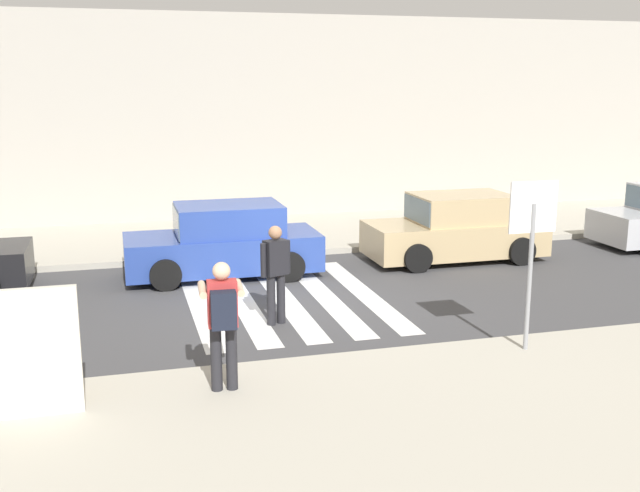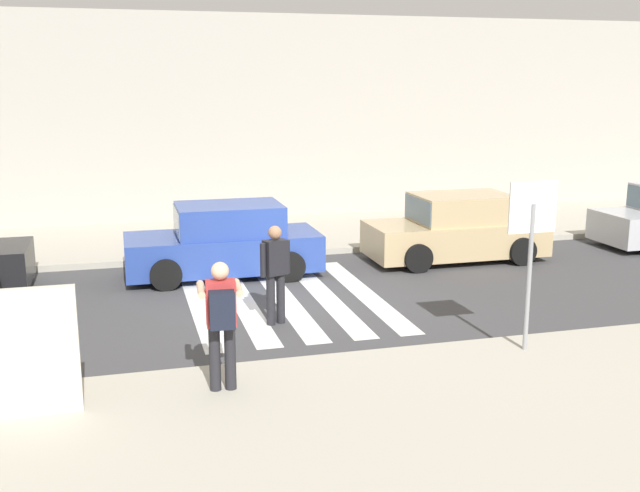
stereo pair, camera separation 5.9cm
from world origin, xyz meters
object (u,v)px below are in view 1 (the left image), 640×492
pedestrian_crossing (276,269)px  parked_car_blue (224,243)px  stop_sign (532,228)px  photographer_with_backpack (223,315)px  parked_car_tan (456,229)px  advertising_board (33,353)px

pedestrian_crossing → parked_car_blue: pedestrian_crossing is taller
pedestrian_crossing → stop_sign: bearing=-38.0°
parked_car_blue → stop_sign: bearing=-58.9°
photographer_with_backpack → pedestrian_crossing: photographer_with_backpack is taller
photographer_with_backpack → pedestrian_crossing: size_ratio=1.00×
stop_sign → parked_car_tan: size_ratio=0.62×
photographer_with_backpack → parked_car_tan: bearing=45.3°
advertising_board → pedestrian_crossing: bearing=40.2°
parked_car_blue → advertising_board: bearing=-116.3°
pedestrian_crossing → parked_car_tan: 6.14m
parked_car_blue → parked_car_tan: 5.41m
photographer_with_backpack → advertising_board: size_ratio=1.08×
parked_car_tan → photographer_with_backpack: bearing=-134.7°
stop_sign → advertising_board: bearing=-176.0°
stop_sign → parked_car_tan: bearing=74.0°
parked_car_tan → advertising_board: 10.86m
parked_car_tan → advertising_board: advertising_board is taller
photographer_with_backpack → advertising_board: bearing=-176.5°
photographer_with_backpack → advertising_board: (-2.30, -0.14, -0.23)m
advertising_board → parked_car_blue: bearing=63.7°
photographer_with_backpack → parked_car_tan: size_ratio=0.42×
stop_sign → pedestrian_crossing: stop_sign is taller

